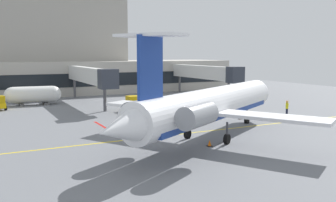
# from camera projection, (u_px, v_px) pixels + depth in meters

# --- Properties ---
(ground) EXTENTS (120.00, 120.00, 0.11)m
(ground) POSITION_uv_depth(u_px,v_px,m) (188.00, 141.00, 34.33)
(ground) COLOR slate
(terminal_building) EXTENTS (62.20, 16.30, 20.36)m
(terminal_building) POSITION_uv_depth(u_px,v_px,m) (74.00, 57.00, 76.96)
(terminal_building) COLOR #ADA89E
(terminal_building) RESTS_ON ground
(jet_bridge_west) EXTENTS (2.40, 22.42, 5.93)m
(jet_bridge_west) POSITION_uv_depth(u_px,v_px,m) (89.00, 76.00, 57.82)
(jet_bridge_west) COLOR silver
(jet_bridge_west) RESTS_ON ground
(jet_bridge_east) EXTENTS (2.40, 21.30, 5.87)m
(jet_bridge_east) POSITION_uv_depth(u_px,v_px,m) (206.00, 73.00, 68.17)
(jet_bridge_east) COLOR silver
(jet_bridge_east) RESTS_ON ground
(regional_jet) EXTENTS (27.31, 19.76, 9.31)m
(regional_jet) POSITION_uv_depth(u_px,v_px,m) (210.00, 105.00, 33.95)
(regional_jet) COLOR white
(regional_jet) RESTS_ON ground
(pushback_tractor) EXTENTS (4.19, 2.27, 2.08)m
(pushback_tractor) POSITION_uv_depth(u_px,v_px,m) (137.00, 104.00, 52.35)
(pushback_tractor) COLOR #E5B20C
(pushback_tractor) RESTS_ON ground
(belt_loader) EXTENTS (3.55, 3.89, 1.94)m
(belt_loader) POSITION_uv_depth(u_px,v_px,m) (205.00, 101.00, 55.33)
(belt_loader) COLOR #1E4CB2
(belt_loader) RESTS_ON ground
(fuel_tank) EXTENTS (8.45, 3.15, 2.92)m
(fuel_tank) POSITION_uv_depth(u_px,v_px,m) (33.00, 95.00, 57.66)
(fuel_tank) COLOR white
(fuel_tank) RESTS_ON ground
(marshaller) EXTENTS (0.82, 0.35, 1.96)m
(marshaller) POSITION_uv_depth(u_px,v_px,m) (287.00, 108.00, 48.11)
(marshaller) COLOR #191E33
(marshaller) RESTS_ON ground
(safety_cone_alpha) EXTENTS (0.47, 0.47, 0.55)m
(safety_cone_alpha) POSITION_uv_depth(u_px,v_px,m) (210.00, 143.00, 31.98)
(safety_cone_alpha) COLOR orange
(safety_cone_alpha) RESTS_ON ground
(safety_cone_bravo) EXTENTS (0.47, 0.47, 0.55)m
(safety_cone_bravo) POSITION_uv_depth(u_px,v_px,m) (138.00, 131.00, 37.31)
(safety_cone_bravo) COLOR orange
(safety_cone_bravo) RESTS_ON ground
(safety_cone_charlie) EXTENTS (0.47, 0.47, 0.55)m
(safety_cone_charlie) POSITION_uv_depth(u_px,v_px,m) (240.00, 117.00, 45.33)
(safety_cone_charlie) COLOR orange
(safety_cone_charlie) RESTS_ON ground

